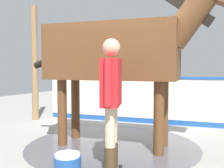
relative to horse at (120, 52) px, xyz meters
The scene contains 6 objects.
ground_plane 1.62m from the horse, 122.33° to the right, with size 16.00×16.00×0.02m, color gray.
wet_patch 1.59m from the horse, 79.53° to the right, with size 2.93×2.93×0.00m, color #4C4C54.
barrier_wall 2.25m from the horse, 165.82° to the right, with size 0.94×4.64×1.12m.
roof_post_far 3.09m from the horse, 108.33° to the right, with size 0.16×0.16×2.86m, color olive.
horse is the anchor object (origin of this frame).
handler 1.23m from the horse, 21.84° to the left, with size 0.64×0.38×1.69m.
Camera 1 is at (4.10, 2.32, 1.33)m, focal length 42.76 mm.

